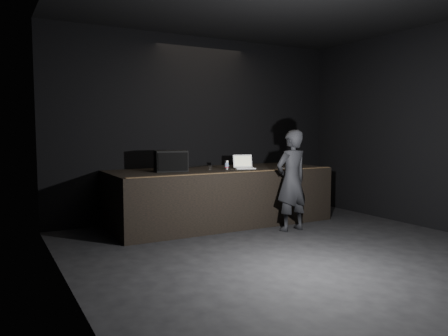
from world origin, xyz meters
The scene contains 11 objects.
ground centered at (0.00, 0.00, 0.00)m, with size 7.00×7.00×0.00m, color black.
room_walls centered at (0.00, 0.00, 2.02)m, with size 6.10×7.10×3.52m.
stage_riser centered at (0.00, 2.73, 0.50)m, with size 4.00×1.50×1.00m, color black.
riser_lip centered at (0.00, 2.02, 1.01)m, with size 3.92×0.10×0.01m, color brown.
stage_monitor centered at (-0.96, 2.71, 1.18)m, with size 0.60×0.49×0.36m.
cable centered at (-0.38, 3.23, 1.01)m, with size 0.02×0.02×1.03m, color black.
laptop centered at (0.44, 2.61, 1.06)m, with size 0.43×0.41×0.25m.
beer_can centered at (0.03, 2.53, 1.08)m, with size 0.07×0.07×0.17m.
plastic_cup centered at (-0.29, 2.54, 1.05)m, with size 0.07×0.07×0.09m, color white.
wii_remote centered at (1.00, 2.08, 1.01)m, with size 0.04×0.15×0.03m, color white.
person centered at (0.79, 1.63, 0.86)m, with size 0.62×0.41×1.71m, color black.
Camera 1 is at (-3.75, -4.24, 1.71)m, focal length 35.00 mm.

